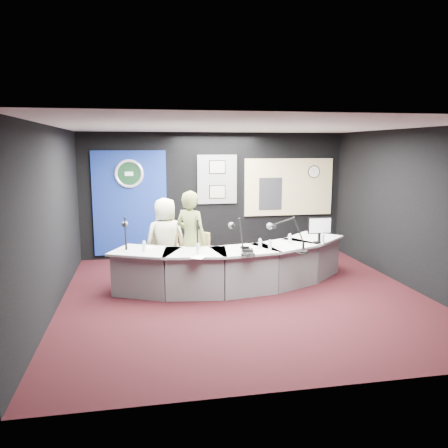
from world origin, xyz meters
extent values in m
plane|color=black|center=(0.00, 0.00, 0.00)|extent=(6.00, 6.00, 0.00)
cube|color=silver|center=(0.00, 0.00, 2.80)|extent=(6.00, 6.00, 0.02)
cube|color=black|center=(0.00, 3.00, 1.40)|extent=(6.00, 0.02, 2.80)
cube|color=black|center=(0.00, -3.00, 1.40)|extent=(6.00, 0.02, 2.80)
cube|color=black|center=(-3.00, 0.00, 1.40)|extent=(0.02, 6.00, 2.80)
cube|color=black|center=(3.00, 0.00, 1.40)|extent=(0.02, 6.00, 2.80)
cube|color=navy|center=(-1.90, 2.97, 1.25)|extent=(1.60, 0.05, 2.30)
torus|color=silver|center=(-1.90, 2.93, 1.90)|extent=(0.63, 0.07, 0.63)
cylinder|color=black|center=(-1.90, 2.94, 1.90)|extent=(0.48, 0.01, 0.48)
cube|color=slate|center=(0.05, 2.97, 1.75)|extent=(0.90, 0.04, 1.10)
cube|color=gray|center=(0.05, 2.94, 2.03)|extent=(0.34, 0.02, 0.27)
cube|color=gray|center=(0.05, 2.94, 1.47)|extent=(0.34, 0.02, 0.27)
cube|color=#CCB87F|center=(1.75, 2.97, 1.55)|extent=(2.12, 0.06, 1.32)
cube|color=#FFDCA1|center=(1.75, 2.96, 1.55)|extent=(2.00, 0.02, 1.20)
cube|color=black|center=(1.30, 2.94, 1.40)|extent=(0.55, 0.02, 0.75)
cylinder|color=white|center=(2.35, 2.94, 1.90)|extent=(0.28, 0.01, 0.28)
cube|color=slate|center=(-1.27, 1.40, 0.62)|extent=(0.50, 0.12, 0.70)
imported|color=beige|center=(-1.24, 1.15, 0.78)|extent=(0.86, 0.66, 1.56)
imported|color=olive|center=(-0.81, 0.74, 0.86)|extent=(0.74, 0.73, 1.72)
cube|color=black|center=(1.51, 0.50, 1.07)|extent=(0.39, 0.04, 0.27)
cube|color=black|center=(0.06, 0.04, 0.78)|extent=(0.19, 0.16, 0.04)
torus|color=black|center=(0.91, -0.20, 0.77)|extent=(0.23, 0.23, 0.04)
torus|color=black|center=(0.01, -0.20, 0.77)|extent=(0.22, 0.22, 0.04)
cube|color=white|center=(-1.56, 0.72, 0.75)|extent=(0.26, 0.32, 0.00)
cube|color=white|center=(-0.79, -0.17, 0.75)|extent=(0.29, 0.32, 0.00)
camera|label=1|loc=(-1.68, -7.06, 2.48)|focal=36.00mm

